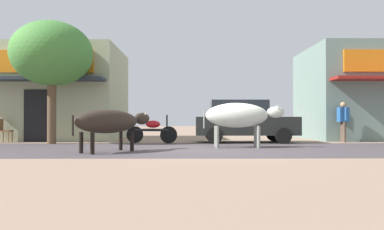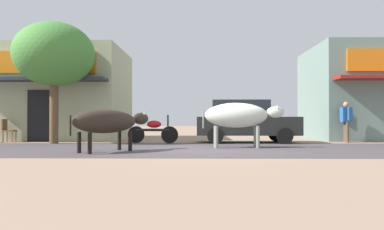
{
  "view_description": "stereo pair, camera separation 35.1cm",
  "coord_description": "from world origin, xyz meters",
  "px_view_note": "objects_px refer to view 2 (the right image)",
  "views": [
    {
      "loc": [
        -0.53,
        -11.46,
        0.9
      ],
      "look_at": [
        -0.4,
        1.47,
        1.05
      ],
      "focal_mm": 35.4,
      "sensor_mm": 36.0,
      "label": 1
    },
    {
      "loc": [
        -0.18,
        -11.45,
        0.9
      ],
      "look_at": [
        -0.4,
        1.47,
        1.05
      ],
      "focal_mm": 35.4,
      "sensor_mm": 36.0,
      "label": 2
    }
  ],
  "objects_px": {
    "parked_hatchback_car": "(245,121)",
    "cow_near_brown": "(108,122)",
    "roadside_tree": "(54,55)",
    "cow_far_dark": "(238,116)",
    "pedestrian_by_shop": "(346,119)",
    "parked_motorcycle": "(153,131)",
    "cafe_chair_by_doorway": "(8,129)"
  },
  "relations": [
    {
      "from": "parked_hatchback_car",
      "to": "parked_motorcycle",
      "type": "xyz_separation_m",
      "value": [
        -3.53,
        -0.44,
        -0.37
      ]
    },
    {
      "from": "roadside_tree",
      "to": "parked_motorcycle",
      "type": "height_order",
      "value": "roadside_tree"
    },
    {
      "from": "roadside_tree",
      "to": "pedestrian_by_shop",
      "type": "xyz_separation_m",
      "value": [
        11.2,
        0.87,
        -2.39
      ]
    },
    {
      "from": "cow_far_dark",
      "to": "pedestrian_by_shop",
      "type": "bearing_deg",
      "value": 32.38
    },
    {
      "from": "cafe_chair_by_doorway",
      "to": "cow_near_brown",
      "type": "bearing_deg",
      "value": -41.31
    },
    {
      "from": "cow_near_brown",
      "to": "cafe_chair_by_doorway",
      "type": "height_order",
      "value": "cow_near_brown"
    },
    {
      "from": "roadside_tree",
      "to": "cow_near_brown",
      "type": "xyz_separation_m",
      "value": [
        2.88,
        -3.58,
        -2.49
      ]
    },
    {
      "from": "roadside_tree",
      "to": "parked_hatchback_car",
      "type": "height_order",
      "value": "roadside_tree"
    },
    {
      "from": "parked_hatchback_car",
      "to": "parked_motorcycle",
      "type": "height_order",
      "value": "parked_hatchback_car"
    },
    {
      "from": "parked_hatchback_car",
      "to": "cow_far_dark",
      "type": "bearing_deg",
      "value": -101.48
    },
    {
      "from": "cow_near_brown",
      "to": "pedestrian_by_shop",
      "type": "bearing_deg",
      "value": 28.14
    },
    {
      "from": "parked_motorcycle",
      "to": "cow_far_dark",
      "type": "bearing_deg",
      "value": -37.71
    },
    {
      "from": "parked_motorcycle",
      "to": "pedestrian_by_shop",
      "type": "relative_size",
      "value": 1.22
    },
    {
      "from": "cow_far_dark",
      "to": "cafe_chair_by_doorway",
      "type": "xyz_separation_m",
      "value": [
        -8.86,
        2.88,
        -0.51
      ]
    },
    {
      "from": "parked_hatchback_car",
      "to": "parked_motorcycle",
      "type": "bearing_deg",
      "value": -172.87
    },
    {
      "from": "parked_hatchback_car",
      "to": "cafe_chair_by_doorway",
      "type": "relative_size",
      "value": 4.28
    },
    {
      "from": "cow_near_brown",
      "to": "cow_far_dark",
      "type": "relative_size",
      "value": 0.88
    },
    {
      "from": "parked_hatchback_car",
      "to": "cafe_chair_by_doorway",
      "type": "bearing_deg",
      "value": 179.13
    },
    {
      "from": "parked_motorcycle",
      "to": "cow_far_dark",
      "type": "height_order",
      "value": "cow_far_dark"
    },
    {
      "from": "parked_hatchback_car",
      "to": "cow_near_brown",
      "type": "distance_m",
      "value": 6.12
    },
    {
      "from": "roadside_tree",
      "to": "parked_hatchback_car",
      "type": "xyz_separation_m",
      "value": [
        7.22,
        0.73,
        -2.48
      ]
    },
    {
      "from": "parked_hatchback_car",
      "to": "cow_near_brown",
      "type": "xyz_separation_m",
      "value": [
        -4.34,
        -4.31,
        -0.01
      ]
    },
    {
      "from": "cafe_chair_by_doorway",
      "to": "parked_motorcycle",
      "type": "bearing_deg",
      "value": -5.66
    },
    {
      "from": "cow_far_dark",
      "to": "roadside_tree",
      "type": "bearing_deg",
      "value": 163.25
    },
    {
      "from": "roadside_tree",
      "to": "parked_motorcycle",
      "type": "bearing_deg",
      "value": 4.5
    },
    {
      "from": "roadside_tree",
      "to": "cafe_chair_by_doorway",
      "type": "xyz_separation_m",
      "value": [
        -2.19,
        0.87,
        -2.81
      ]
    },
    {
      "from": "parked_hatchback_car",
      "to": "pedestrian_by_shop",
      "type": "bearing_deg",
      "value": 1.99
    },
    {
      "from": "cow_near_brown",
      "to": "pedestrian_by_shop",
      "type": "relative_size",
      "value": 1.44
    },
    {
      "from": "cow_far_dark",
      "to": "parked_hatchback_car",
      "type": "bearing_deg",
      "value": 78.52
    },
    {
      "from": "cow_near_brown",
      "to": "pedestrian_by_shop",
      "type": "distance_m",
      "value": 9.44
    },
    {
      "from": "cow_near_brown",
      "to": "roadside_tree",
      "type": "bearing_deg",
      "value": 128.8
    },
    {
      "from": "parked_hatchback_car",
      "to": "parked_motorcycle",
      "type": "relative_size",
      "value": 2.02
    }
  ]
}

